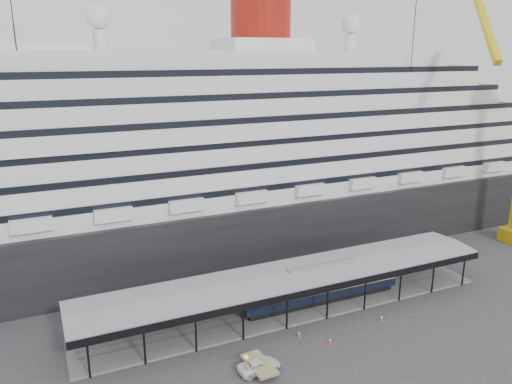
% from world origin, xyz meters
% --- Properties ---
extents(ground, '(200.00, 200.00, 0.00)m').
position_xyz_m(ground, '(0.00, 0.00, 0.00)').
color(ground, '#323234').
rests_on(ground, ground).
extents(cruise_ship, '(130.00, 30.00, 43.90)m').
position_xyz_m(cruise_ship, '(0.05, 32.00, 18.35)').
color(cruise_ship, black).
rests_on(cruise_ship, ground).
extents(platform_canopy, '(56.00, 9.18, 5.30)m').
position_xyz_m(platform_canopy, '(0.00, 5.00, 2.36)').
color(platform_canopy, slate).
rests_on(platform_canopy, ground).
extents(port_truck, '(4.79, 2.45, 1.30)m').
position_xyz_m(port_truck, '(-9.51, -5.35, 0.65)').
color(port_truck, white).
rests_on(port_truck, ground).
extents(pullman_carriage, '(22.83, 3.21, 22.39)m').
position_xyz_m(pullman_carriage, '(4.39, 5.00, 2.71)').
color(pullman_carriage, black).
rests_on(pullman_carriage, ground).
extents(traffic_cone_left, '(0.40, 0.40, 0.79)m').
position_xyz_m(traffic_cone_left, '(-2.41, -1.33, 0.39)').
color(traffic_cone_left, '#D4430B').
rests_on(traffic_cone_left, ground).
extents(traffic_cone_mid, '(0.39, 0.39, 0.75)m').
position_xyz_m(traffic_cone_mid, '(0.18, -4.05, 0.37)').
color(traffic_cone_mid, '#DA4B0C').
rests_on(traffic_cone_mid, ground).
extents(traffic_cone_right, '(0.51, 0.51, 0.77)m').
position_xyz_m(traffic_cone_right, '(8.93, -2.33, 0.38)').
color(traffic_cone_right, '#E6430C').
rests_on(traffic_cone_right, ground).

